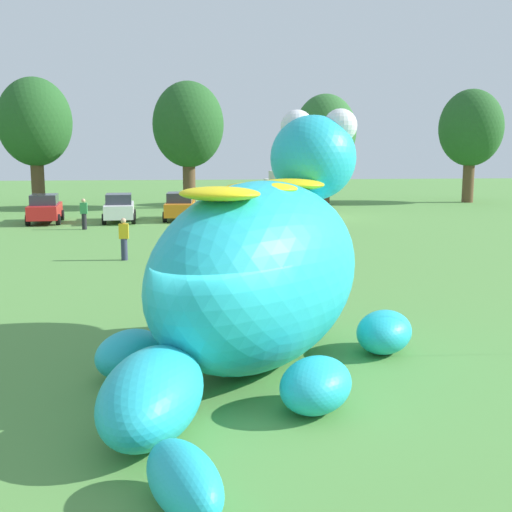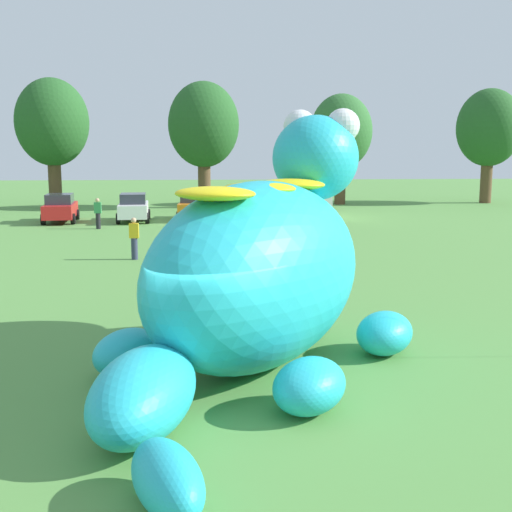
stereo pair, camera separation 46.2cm
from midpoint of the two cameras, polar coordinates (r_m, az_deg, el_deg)
The scene contains 12 objects.
ground_plane at distance 12.43m, azimuth -2.29°, elevation -12.06°, with size 160.00×160.00×0.00m, color #568E42.
giant_inflatable_creature at distance 13.70m, azimuth 1.28°, elevation -1.34°, with size 7.36×10.58×5.45m.
car_red at distance 41.73m, azimuth -16.21°, elevation 3.99°, with size 2.25×4.25×1.72m.
car_white at distance 41.08m, azimuth -10.19°, elevation 4.13°, with size 2.16×4.21×1.72m.
car_orange at distance 41.60m, azimuth -5.07°, elevation 4.31°, with size 2.07×4.17×1.72m.
box_truck at distance 42.97m, azimuth 4.45°, elevation 5.47°, with size 2.92×6.58×2.95m.
tree_left at distance 52.04m, azimuth -16.91°, elevation 10.90°, with size 5.37×5.37×9.54m.
tree_mid_left at distance 49.77m, azimuth -4.27°, elevation 11.15°, with size 5.22×5.22×9.26m.
tree_centre_left at distance 53.01m, azimuth 7.60°, elevation 10.51°, with size 4.84×4.84×8.59m.
tree_centre at distance 57.04m, azimuth 19.66°, elevation 10.31°, with size 5.13×5.13×9.10m.
spectator_near_inflatable at distance 37.80m, azimuth -13.12°, elevation 3.57°, with size 0.38×0.26×1.71m.
spectator_mid_field at distance 27.20m, azimuth -9.98°, elevation 1.48°, with size 0.38×0.26×1.71m.
Camera 2 is at (-0.05, -11.58, 4.55)m, focal length 46.43 mm.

